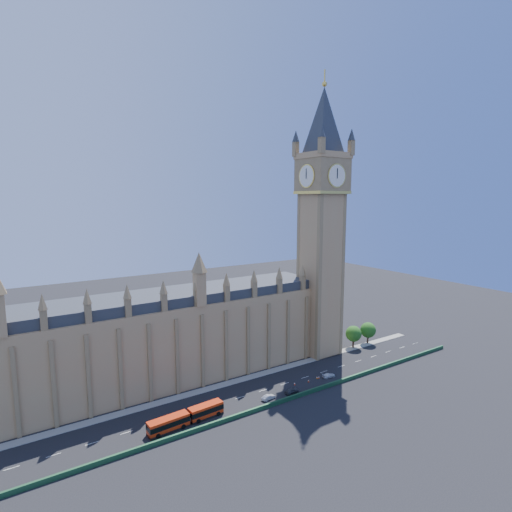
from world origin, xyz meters
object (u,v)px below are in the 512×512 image
red_bus (187,417)px  car_grey (292,391)px  car_silver (268,397)px  car_white (329,375)px

red_bus → car_grey: bearing=-6.5°
car_silver → car_white: car_silver is taller
car_grey → car_white: 16.43m
car_white → red_bus: bearing=98.3°
red_bus → car_silver: 24.45m
car_silver → car_white: (24.25, 1.31, -0.06)m
red_bus → car_grey: size_ratio=4.56×
car_silver → car_white: bearing=-93.2°
car_silver → red_bus: bearing=81.7°
car_grey → car_silver: 7.96m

